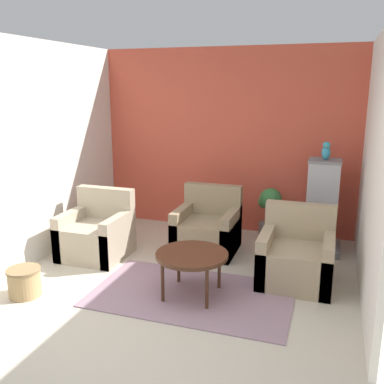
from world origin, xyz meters
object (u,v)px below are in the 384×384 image
coffee_table (192,257)px  potted_plant (270,211)px  armchair_right (296,258)px  wicker_basket (24,281)px  armchair_left (97,235)px  parrot (326,151)px  birdcage (322,209)px  armchair_middle (207,230)px

coffee_table → potted_plant: potted_plant is taller
armchair_right → wicker_basket: size_ratio=2.43×
armchair_left → wicker_basket: size_ratio=2.43×
armchair_left → armchair_right: 2.49m
armchair_right → parrot: (0.21, 1.07, 1.04)m
armchair_right → wicker_basket: 2.91m
wicker_basket → armchair_left: bearing=82.9°
parrot → birdcage: bearing=-90.0°
parrot → wicker_basket: bearing=-141.2°
armchair_left → birdcage: birdcage is taller
armchair_left → birdcage: (2.70, 1.09, 0.29)m
birdcage → wicker_basket: 3.67m
armchair_left → armchair_right: size_ratio=1.00×
armchair_right → wicker_basket: armchair_right is taller
armchair_left → wicker_basket: (-0.15, -1.19, -0.12)m
armchair_left → armchair_middle: same height
potted_plant → wicker_basket: potted_plant is taller
armchair_middle → armchair_left: bearing=-154.3°
armchair_left → potted_plant: 2.39m
birdcage → parrot: parrot is taller
wicker_basket → birdcage: bearing=38.7°
armchair_left → potted_plant: (2.00, 1.31, 0.14)m
armchair_middle → parrot: bearing=18.5°
wicker_basket → coffee_table: bearing=18.7°
armchair_right → parrot: bearing=78.9°
coffee_table → wicker_basket: size_ratio=2.16×
armchair_right → parrot: size_ratio=3.56×
armchair_right → birdcage: 1.13m
coffee_table → birdcage: (1.20, 1.73, 0.15)m
armchair_middle → wicker_basket: 2.32m
birdcage → potted_plant: (-0.70, 0.22, -0.15)m
armchair_middle → potted_plant: size_ratio=1.13×
armchair_left → armchair_middle: (1.29, 0.62, 0.00)m
coffee_table → potted_plant: 2.01m
armchair_right → potted_plant: armchair_right is taller
armchair_left → wicker_basket: 1.21m
armchair_left → potted_plant: bearing=33.1°
coffee_table → armchair_middle: armchair_middle is taller
armchair_middle → birdcage: birdcage is taller
parrot → armchair_left: bearing=-158.0°
armchair_right → wicker_basket: bearing=-155.3°
birdcage → coffee_table: bearing=-124.8°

